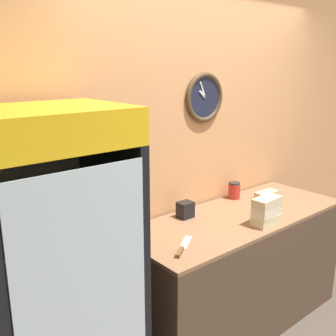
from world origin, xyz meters
TOP-DOWN VIEW (x-y plane):
  - wall_back at (-0.00, 1.30)m, footprint 5.20×0.10m
  - prep_counter at (0.00, 0.90)m, footprint 1.82×0.70m
  - beverage_cooler at (-1.45, 0.96)m, footprint 0.75×0.69m
  - sandwich_stack_bottom at (0.01, 0.66)m, footprint 0.22×0.12m
  - sandwich_stack_middle at (0.01, 0.66)m, footprint 0.23×0.13m
  - sandwich_stack_top at (0.01, 0.66)m, footprint 0.23×0.13m
  - sandwich_flat_left at (0.47, 1.00)m, footprint 0.21×0.10m
  - chefs_knife at (-0.71, 0.75)m, footprint 0.28×0.21m
  - condiment_jar at (0.26, 1.17)m, footprint 0.10×0.10m
  - napkin_dispenser at (-0.34, 1.12)m, footprint 0.11×0.09m

SIDE VIEW (x-z plane):
  - prep_counter at x=0.00m, z-range 0.00..0.91m
  - chefs_knife at x=-0.71m, z-range 0.91..0.93m
  - sandwich_flat_left at x=0.47m, z-range 0.91..0.97m
  - sandwich_stack_bottom at x=0.01m, z-range 0.91..0.98m
  - napkin_dispenser at x=-0.34m, z-range 0.91..1.03m
  - condiment_jar at x=0.26m, z-range 0.91..1.05m
  - beverage_cooler at x=-1.45m, z-range 0.09..1.90m
  - sandwich_stack_middle at x=0.01m, z-range 0.98..1.04m
  - sandwich_stack_top at x=0.01m, z-range 1.04..1.11m
  - wall_back at x=0.00m, z-range 0.00..2.70m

